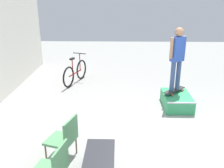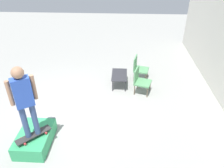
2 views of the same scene
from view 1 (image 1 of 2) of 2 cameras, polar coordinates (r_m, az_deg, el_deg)
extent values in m
plane|color=gray|center=(6.30, 11.93, -10.33)|extent=(24.00, 24.00, 0.00)
cube|color=#339E60|center=(7.55, 14.54, -3.69)|extent=(1.17, 0.77, 0.37)
cylinder|color=#B7B7BC|center=(6.95, 15.68, -4.21)|extent=(0.05, 0.77, 0.05)
cube|color=#2D2D2D|center=(7.57, 14.01, -1.34)|extent=(0.74, 0.74, 0.02)
cylinder|color=red|center=(7.85, 14.35, -0.88)|extent=(0.06, 0.06, 0.05)
cylinder|color=red|center=(7.74, 15.77, -1.31)|extent=(0.06, 0.06, 0.05)
cylinder|color=red|center=(7.43, 12.13, -1.88)|extent=(0.06, 0.06, 0.05)
cylinder|color=red|center=(7.32, 13.60, -2.35)|extent=(0.06, 0.06, 0.05)
cylinder|color=#384C7A|center=(7.35, 13.68, 1.72)|extent=(0.13, 0.13, 0.87)
cylinder|color=#384C7A|center=(7.50, 14.89, 1.99)|extent=(0.13, 0.13, 0.87)
cube|color=#2D51B7|center=(7.23, 14.82, 7.73)|extent=(0.37, 0.43, 0.69)
cylinder|color=#A87A5B|center=(7.05, 13.47, 7.98)|extent=(0.09, 0.09, 0.58)
cylinder|color=#A87A5B|center=(7.39, 16.17, 8.27)|extent=(0.09, 0.09, 0.58)
sphere|color=#A87A5B|center=(7.15, 15.15, 11.41)|extent=(0.25, 0.25, 0.25)
cube|color=#2D2D33|center=(4.65, -2.88, -15.63)|extent=(0.94, 0.54, 0.02)
cylinder|color=#2D2D33|center=(5.11, 0.06, -14.92)|extent=(0.04, 0.04, 0.41)
cylinder|color=#2D2D33|center=(5.14, -5.01, -14.80)|extent=(0.04, 0.04, 0.41)
cube|color=#569360|center=(4.18, -11.66, -16.67)|extent=(0.52, 0.15, 0.47)
cylinder|color=brown|center=(5.53, -12.35, -12.67)|extent=(0.03, 0.03, 0.37)
cylinder|color=brown|center=(5.23, -14.89, -15.02)|extent=(0.03, 0.03, 0.37)
cylinder|color=brown|center=(5.34, -8.18, -13.67)|extent=(0.03, 0.03, 0.37)
cylinder|color=brown|center=(5.03, -10.52, -16.22)|extent=(0.03, 0.03, 0.37)
cube|color=#569360|center=(5.16, -11.65, -12.41)|extent=(0.65, 0.65, 0.05)
cube|color=#569360|center=(4.92, -9.41, -10.43)|extent=(0.51, 0.19, 0.47)
torus|color=black|center=(9.71, -7.01, 3.31)|extent=(0.73, 0.30, 0.75)
torus|color=black|center=(8.89, -9.90, 1.58)|extent=(0.73, 0.30, 0.75)
cylinder|color=#AD2323|center=(9.30, -8.39, 2.49)|extent=(0.86, 0.33, 0.04)
cylinder|color=#AD2323|center=(9.07, -9.01, 3.83)|extent=(0.04, 0.04, 0.55)
cube|color=black|center=(8.99, -9.11, 5.71)|extent=(0.24, 0.17, 0.06)
cylinder|color=#AD2323|center=(9.54, -7.36, 5.04)|extent=(0.04, 0.04, 0.66)
cylinder|color=black|center=(9.46, -7.45, 6.96)|extent=(0.20, 0.50, 0.03)
camera|label=2|loc=(10.64, -0.93, 25.89)|focal=35.00mm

